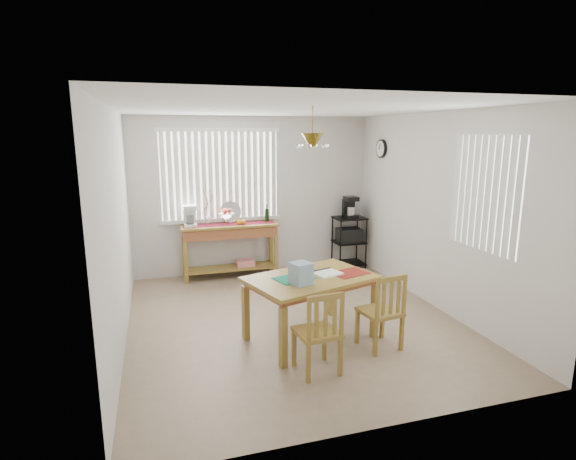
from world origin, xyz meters
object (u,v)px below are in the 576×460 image
object	(u,v)px
sideboard	(231,237)
chair_left	(319,333)
cart_items	(350,207)
dining_table	(311,284)
wire_cart	(349,237)
chair_right	(382,312)

from	to	relation	value
sideboard	chair_left	world-z (taller)	sideboard
cart_items	dining_table	bearing A→B (deg)	-122.29
chair_left	wire_cart	bearing A→B (deg)	61.47
sideboard	chair_left	xyz separation A→B (m)	(0.31, -3.31, -0.24)
dining_table	chair_left	distance (m)	0.81
chair_left	chair_right	bearing A→B (deg)	19.34
sideboard	dining_table	xyz separation A→B (m)	(0.49, -2.55, -0.00)
sideboard	dining_table	distance (m)	2.60
sideboard	cart_items	size ratio (longest dim) A/B	4.25
dining_table	sideboard	bearing A→B (deg)	100.89
chair_left	sideboard	bearing A→B (deg)	95.34
wire_cart	cart_items	xyz separation A→B (m)	(0.00, 0.01, 0.52)
cart_items	chair_right	bearing A→B (deg)	-107.49
wire_cart	chair_left	bearing A→B (deg)	-118.53
dining_table	chair_right	size ratio (longest dim) A/B	1.83
sideboard	cart_items	xyz separation A→B (m)	(2.10, -0.02, 0.40)
wire_cart	dining_table	bearing A→B (deg)	-122.39
wire_cart	chair_right	world-z (taller)	wire_cart
sideboard	chair_left	distance (m)	3.33
chair_left	chair_right	distance (m)	0.89
chair_right	sideboard	bearing A→B (deg)	110.88
wire_cart	chair_right	xyz separation A→B (m)	(-0.95, -2.99, -0.11)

